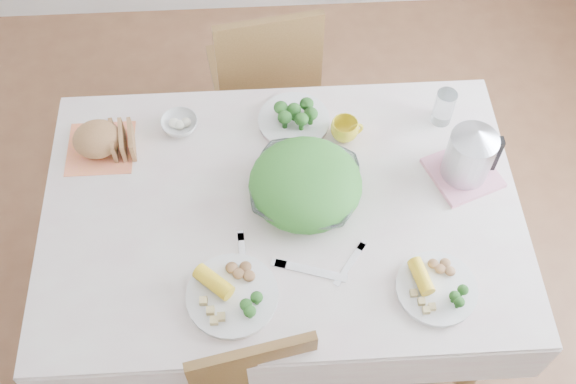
{
  "coord_description": "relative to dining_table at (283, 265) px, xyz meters",
  "views": [
    {
      "loc": [
        -0.04,
        -1.12,
        2.55
      ],
      "look_at": [
        0.02,
        0.02,
        0.82
      ],
      "focal_mm": 42.0,
      "sensor_mm": 36.0,
      "label": 1
    }
  ],
  "objects": [
    {
      "name": "dinner_plate_right",
      "position": [
        0.43,
        -0.31,
        0.4
      ],
      "size": [
        0.26,
        0.26,
        0.02
      ],
      "primitive_type": "cylinder",
      "rotation": [
        0.0,
        0.0,
        -0.12
      ],
      "color": "white",
      "rests_on": "tablecloth"
    },
    {
      "name": "chair_far",
      "position": [
        -0.04,
        0.85,
        0.09
      ],
      "size": [
        0.48,
        0.48,
        0.93
      ],
      "primitive_type": "cube",
      "rotation": [
        0.0,
        0.0,
        3.3
      ],
      "color": "brown",
      "rests_on": "floor"
    },
    {
      "name": "pink_tray",
      "position": [
        0.59,
        0.1,
        0.4
      ],
      "size": [
        0.26,
        0.26,
        0.02
      ],
      "primitive_type": "cube",
      "rotation": [
        0.0,
        0.0,
        0.36
      ],
      "color": "pink",
      "rests_on": "tablecloth"
    },
    {
      "name": "yellow_mug",
      "position": [
        0.22,
        0.27,
        0.42
      ],
      "size": [
        0.12,
        0.12,
        0.07
      ],
      "primitive_type": "imported",
      "rotation": [
        0.0,
        0.0,
        0.27
      ],
      "color": "yellow",
      "rests_on": "tablecloth"
    },
    {
      "name": "knife",
      "position": [
        0.07,
        -0.23,
        0.39
      ],
      "size": [
        0.22,
        0.09,
        0.0
      ],
      "primitive_type": "cube",
      "rotation": [
        0.0,
        0.0,
        1.26
      ],
      "color": "silver",
      "rests_on": "tablecloth"
    },
    {
      "name": "napkin",
      "position": [
        -0.59,
        0.27,
        0.39
      ],
      "size": [
        0.22,
        0.22,
        0.0
      ],
      "primitive_type": "cube",
      "rotation": [
        0.0,
        0.0,
        0.0
      ],
      "color": "#F78252",
      "rests_on": "tablecloth"
    },
    {
      "name": "glass_tumbler",
      "position": [
        0.56,
        0.32,
        0.45
      ],
      "size": [
        0.09,
        0.09,
        0.13
      ],
      "primitive_type": "cylinder",
      "rotation": [
        0.0,
        0.0,
        -0.38
      ],
      "color": "white",
      "rests_on": "tablecloth"
    },
    {
      "name": "broccoli_plate",
      "position": [
        0.06,
        0.34,
        0.4
      ],
      "size": [
        0.3,
        0.3,
        0.02
      ],
      "primitive_type": "cylinder",
      "rotation": [
        0.0,
        0.0,
        0.25
      ],
      "color": "beige",
      "rests_on": "tablecloth"
    },
    {
      "name": "tablecloth",
      "position": [
        0.0,
        0.0,
        0.38
      ],
      "size": [
        1.5,
        1.0,
        0.01
      ],
      "primitive_type": "cube",
      "color": "silver",
      "rests_on": "dining_table"
    },
    {
      "name": "fork_right",
      "position": [
        0.19,
        -0.21,
        0.39
      ],
      "size": [
        0.11,
        0.14,
        0.0
      ],
      "primitive_type": "cube",
      "rotation": [
        0.0,
        0.0,
        -0.63
      ],
      "color": "silver",
      "rests_on": "tablecloth"
    },
    {
      "name": "floor",
      "position": [
        0.0,
        0.0,
        -0.38
      ],
      "size": [
        3.6,
        3.6,
        0.0
      ],
      "primitive_type": "plane",
      "color": "brown",
      "rests_on": "ground"
    },
    {
      "name": "dining_table",
      "position": [
        0.0,
        0.0,
        0.0
      ],
      "size": [
        1.4,
        0.9,
        0.75
      ],
      "primitive_type": "cube",
      "color": "brown",
      "rests_on": "floor"
    },
    {
      "name": "bread_loaf",
      "position": [
        -0.59,
        0.27,
        0.45
      ],
      "size": [
        0.2,
        0.19,
        0.09
      ],
      "primitive_type": "ellipsoid",
      "rotation": [
        0.0,
        0.0,
        -0.34
      ],
      "color": "olive",
      "rests_on": "napkin"
    },
    {
      "name": "fork_left",
      "position": [
        -0.13,
        -0.17,
        0.39
      ],
      "size": [
        0.03,
        0.17,
        0.0
      ],
      "primitive_type": "cube",
      "rotation": [
        0.0,
        0.0,
        0.06
      ],
      "color": "silver",
      "rests_on": "tablecloth"
    },
    {
      "name": "electric_kettle",
      "position": [
        0.59,
        0.1,
        0.51
      ],
      "size": [
        0.19,
        0.19,
        0.21
      ],
      "primitive_type": "cylinder",
      "rotation": [
        0.0,
        0.0,
        0.35
      ],
      "color": "#B2B5BA",
      "rests_on": "pink_tray"
    },
    {
      "name": "dinner_plate_left",
      "position": [
        -0.16,
        -0.3,
        0.4
      ],
      "size": [
        0.36,
        0.36,
        0.02
      ],
      "primitive_type": "cylinder",
      "rotation": [
        0.0,
        0.0,
        0.49
      ],
      "color": "white",
      "rests_on": "tablecloth"
    },
    {
      "name": "salad_bowl",
      "position": [
        0.08,
        0.04,
        0.43
      ],
      "size": [
        0.4,
        0.4,
        0.08
      ],
      "primitive_type": "imported",
      "rotation": [
        0.0,
        0.0,
        -0.25
      ],
      "color": "white",
      "rests_on": "tablecloth"
    },
    {
      "name": "fruit_bowl",
      "position": [
        -0.33,
        0.34,
        0.41
      ],
      "size": [
        0.16,
        0.16,
        0.04
      ],
      "primitive_type": "imported",
      "rotation": [
        0.0,
        0.0,
        0.31
      ],
      "color": "white",
      "rests_on": "tablecloth"
    }
  ]
}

